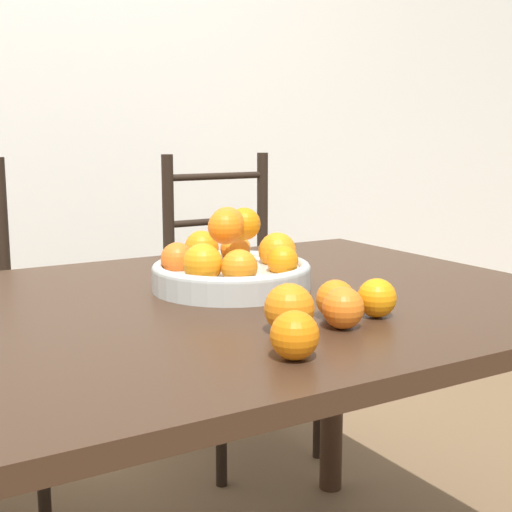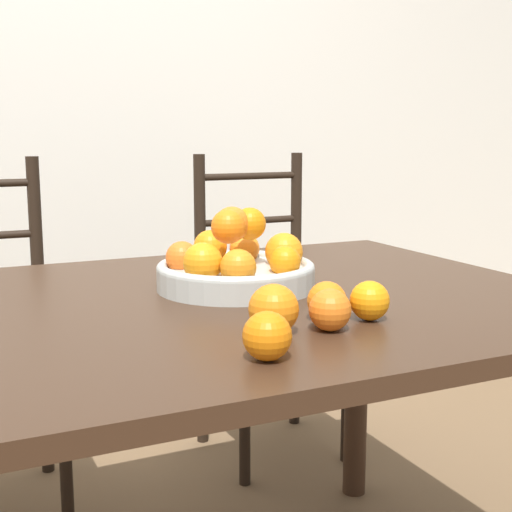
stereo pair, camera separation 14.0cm
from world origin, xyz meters
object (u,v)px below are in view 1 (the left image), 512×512
fruit_bowl (231,266)px  orange_loose_4 (290,308)px  chair_right (237,314)px  orange_loose_0 (295,335)px  orange_loose_1 (377,298)px  orange_loose_2 (336,299)px  orange_loose_3 (343,308)px

fruit_bowl → orange_loose_4: 0.35m
chair_right → orange_loose_0: bearing=-116.9°
orange_loose_1 → orange_loose_2: size_ratio=1.01×
orange_loose_2 → chair_right: bearing=69.0°
orange_loose_0 → orange_loose_4: orange_loose_4 is taller
fruit_bowl → orange_loose_2: (0.04, -0.31, -0.02)m
fruit_bowl → chair_right: chair_right is taller
fruit_bowl → orange_loose_0: fruit_bowl is taller
orange_loose_1 → orange_loose_0: bearing=-154.5°
fruit_bowl → chair_right: size_ratio=0.32×
orange_loose_0 → chair_right: (0.62, 1.26, -0.33)m
orange_loose_3 → orange_loose_4: bearing=165.9°
orange_loose_2 → orange_loose_3: bearing=-116.3°
chair_right → orange_loose_2: bearing=-111.8°
orange_loose_1 → chair_right: bearing=72.6°
orange_loose_2 → orange_loose_1: bearing=-23.7°
orange_loose_1 → orange_loose_4: 0.19m
orange_loose_2 → orange_loose_4: 0.13m
fruit_bowl → orange_loose_1: fruit_bowl is taller
orange_loose_0 → orange_loose_2: size_ratio=1.04×
orange_loose_3 → fruit_bowl: bearing=91.6°
orange_loose_1 → orange_loose_2: same height
orange_loose_4 → orange_loose_0: bearing=-121.0°
orange_loose_2 → chair_right: size_ratio=0.07×
orange_loose_2 → orange_loose_3: orange_loose_3 is taller
orange_loose_0 → orange_loose_1: 0.29m
fruit_bowl → orange_loose_2: 0.31m
fruit_bowl → orange_loose_4: bearing=-103.4°
orange_loose_0 → orange_loose_1: size_ratio=1.04×
orange_loose_1 → orange_loose_4: (-0.19, -0.01, 0.01)m
orange_loose_1 → orange_loose_4: bearing=-178.2°
orange_loose_3 → chair_right: chair_right is taller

